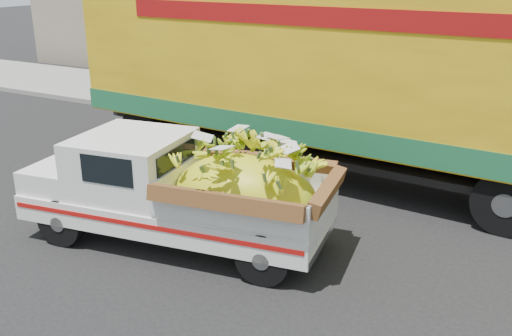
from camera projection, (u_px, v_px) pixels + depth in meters
The scene contains 6 objects.
ground at pixel (200, 252), 8.84m from camera, with size 100.00×100.00×0.00m, color black.
curb at pixel (350, 139), 14.28m from camera, with size 60.00×0.25×0.15m, color gray.
sidewalk at pixel (377, 121), 16.01m from camera, with size 60.00×4.00×0.14m, color gray.
building_left at pixel (239, 9), 23.72m from camera, with size 18.00×6.00×5.00m, color gray.
pickup_truck at pixel (197, 192), 8.77m from camera, with size 5.02×2.45×1.69m.
semi_trailer at pixel (342, 76), 11.30m from camera, with size 12.04×3.29×3.80m.
Camera 1 is at (4.59, -6.47, 4.18)m, focal length 40.00 mm.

